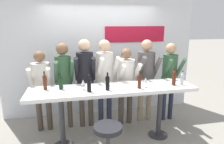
{
  "coord_description": "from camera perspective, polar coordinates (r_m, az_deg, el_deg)",
  "views": [
    {
      "loc": [
        -0.69,
        -3.18,
        2.11
      ],
      "look_at": [
        0.0,
        0.1,
        1.28
      ],
      "focal_mm": 32.0,
      "sensor_mm": 36.0,
      "label": 1
    }
  ],
  "objects": [
    {
      "name": "ground_plane",
      "position": [
        3.88,
        0.32,
        -19.02
      ],
      "size": [
        40.0,
        40.0,
        0.0
      ],
      "primitive_type": "plane",
      "color": "gray"
    },
    {
      "name": "back_wall",
      "position": [
        4.66,
        -3.16,
        4.7
      ],
      "size": [
        4.46,
        0.12,
        2.72
      ],
      "color": "silver",
      "rests_on": "ground_plane"
    },
    {
      "name": "tasting_table",
      "position": [
        3.47,
        0.34,
        -6.54
      ],
      "size": [
        2.86,
        0.65,
        1.03
      ],
      "color": "white",
      "rests_on": "ground_plane"
    },
    {
      "name": "bar_stool",
      "position": [
        3.03,
        -1.16,
        -18.95
      ],
      "size": [
        0.44,
        0.44,
        0.7
      ],
      "color": "#333338",
      "rests_on": "ground_plane"
    },
    {
      "name": "person_far_left",
      "position": [
        4.04,
        -19.48,
        -2.91
      ],
      "size": [
        0.41,
        0.51,
        1.6
      ],
      "rotation": [
        0.0,
        0.0,
        0.02
      ],
      "color": "#473D33",
      "rests_on": "ground_plane"
    },
    {
      "name": "person_left",
      "position": [
        3.98,
        -13.63,
        -1.12
      ],
      "size": [
        0.4,
        0.54,
        1.74
      ],
      "rotation": [
        0.0,
        0.0,
        0.12
      ],
      "color": "#473D33",
      "rests_on": "ground_plane"
    },
    {
      "name": "person_center_left",
      "position": [
        3.96,
        -7.66,
        -0.42
      ],
      "size": [
        0.42,
        0.56,
        1.81
      ],
      "rotation": [
        0.0,
        0.0,
        -0.07
      ],
      "color": "#473D33",
      "rests_on": "ground_plane"
    },
    {
      "name": "person_center",
      "position": [
        3.98,
        -2.04,
        -0.38
      ],
      "size": [
        0.45,
        0.58,
        1.79
      ],
      "rotation": [
        0.0,
        0.0,
        0.15
      ],
      "color": "#23283D",
      "rests_on": "ground_plane"
    },
    {
      "name": "person_center_right",
      "position": [
        4.07,
        4.0,
        -1.9
      ],
      "size": [
        0.46,
        0.56,
        1.62
      ],
      "rotation": [
        0.0,
        0.0,
        0.13
      ],
      "color": "#473D33",
      "rests_on": "ground_plane"
    },
    {
      "name": "person_right",
      "position": [
        4.26,
        9.7,
        0.1
      ],
      "size": [
        0.43,
        0.55,
        1.78
      ],
      "rotation": [
        0.0,
        0.0,
        0.01
      ],
      "color": "gray",
      "rests_on": "ground_plane"
    },
    {
      "name": "person_far_right",
      "position": [
        4.41,
        16.12,
        -0.23
      ],
      "size": [
        0.37,
        0.5,
        1.7
      ],
      "rotation": [
        0.0,
        0.0,
        -0.01
      ],
      "color": "#23283D",
      "rests_on": "ground_plane"
    },
    {
      "name": "wine_bottle_0",
      "position": [
        3.47,
        -18.64,
        -2.58
      ],
      "size": [
        0.06,
        0.06,
        0.31
      ],
      "color": "#4C1E0F",
      "rests_on": "tasting_table"
    },
    {
      "name": "wine_bottle_1",
      "position": [
        3.75,
        19.4,
        -1.76
      ],
      "size": [
        0.06,
        0.06,
        0.26
      ],
      "color": "#B7BCC1",
      "rests_on": "tasting_table"
    },
    {
      "name": "wine_bottle_2",
      "position": [
        3.38,
        7.84,
        -2.45
      ],
      "size": [
        0.06,
        0.06,
        0.3
      ],
      "color": "#4C1E0F",
      "rests_on": "tasting_table"
    },
    {
      "name": "wine_bottle_3",
      "position": [
        3.26,
        -1.29,
        -2.9
      ],
      "size": [
        0.07,
        0.07,
        0.3
      ],
      "color": "black",
      "rests_on": "tasting_table"
    },
    {
      "name": "wine_bottle_4",
      "position": [
        3.42,
        -14.46,
        -2.79
      ],
      "size": [
        0.07,
        0.07,
        0.27
      ],
      "color": "black",
      "rests_on": "tasting_table"
    },
    {
      "name": "wine_bottle_5",
      "position": [
        3.69,
        17.31,
        -1.46
      ],
      "size": [
        0.07,
        0.07,
        0.31
      ],
      "color": "#4C1E0F",
      "rests_on": "tasting_table"
    },
    {
      "name": "wine_bottle_6",
      "position": [
        3.21,
        -6.58,
        -3.41
      ],
      "size": [
        0.07,
        0.07,
        0.28
      ],
      "color": "black",
      "rests_on": "tasting_table"
    },
    {
      "name": "wine_glass_0",
      "position": [
        3.32,
        -8.25,
        -2.97
      ],
      "size": [
        0.07,
        0.07,
        0.18
      ],
      "color": "silver",
      "rests_on": "tasting_table"
    },
    {
      "name": "wine_glass_1",
      "position": [
        3.44,
        9.6,
        -2.39
      ],
      "size": [
        0.07,
        0.07,
        0.18
      ],
      "color": "silver",
      "rests_on": "tasting_table"
    }
  ]
}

